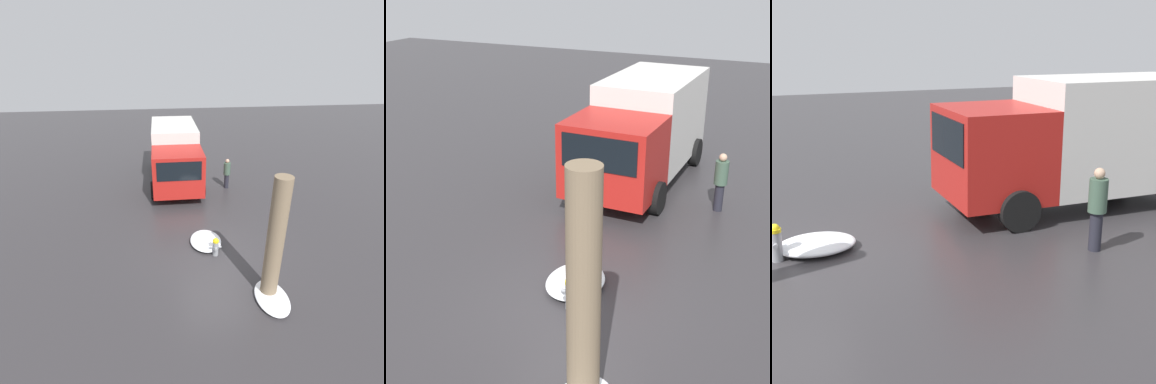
# 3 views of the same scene
# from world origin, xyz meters

# --- Properties ---
(ground_plane) EXTENTS (60.00, 60.00, 0.00)m
(ground_plane) POSITION_xyz_m (0.00, 0.00, 0.00)
(ground_plane) COLOR #333033
(fire_hydrant) EXTENTS (0.33, 0.42, 0.72)m
(fire_hydrant) POSITION_xyz_m (-0.01, 0.00, 0.37)
(fire_hydrant) COLOR gray
(fire_hydrant) RESTS_ON ground_plane
(tree_trunk) EXTENTS (0.76, 0.50, 3.94)m
(tree_trunk) POSITION_xyz_m (-2.14, -1.23, 1.98)
(tree_trunk) COLOR #7F6B51
(tree_trunk) RESTS_ON ground_plane
(delivery_truck) EXTENTS (6.41, 2.77, 3.06)m
(delivery_truck) POSITION_xyz_m (7.05, 0.94, 1.65)
(delivery_truck) COLOR red
(delivery_truck) RESTS_ON ground_plane
(pedestrian) EXTENTS (0.36, 0.36, 1.64)m
(pedestrian) POSITION_xyz_m (5.75, -1.72, 0.89)
(pedestrian) COLOR #23232D
(pedestrian) RESTS_ON ground_plane
(snow_pile_by_hydrant) EXTENTS (1.50, 1.19, 0.26)m
(snow_pile_by_hydrant) POSITION_xyz_m (0.74, 0.24, 0.13)
(snow_pile_by_hydrant) COLOR white
(snow_pile_by_hydrant) RESTS_ON ground_plane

